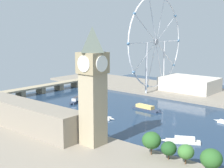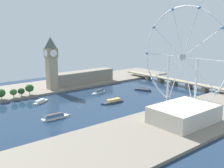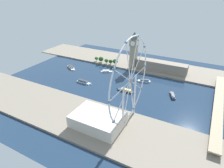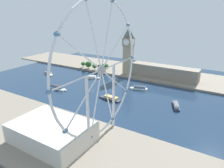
{
  "view_description": "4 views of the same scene",
  "coord_description": "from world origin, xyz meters",
  "px_view_note": "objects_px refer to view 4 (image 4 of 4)",
  "views": [
    {
      "loc": [
        -240.37,
        -135.09,
        81.27
      ],
      "look_at": [
        20.73,
        88.18,
        20.33
      ],
      "focal_mm": 51.4,
      "sensor_mm": 36.0,
      "label": 1
    },
    {
      "loc": [
        275.8,
        -170.67,
        98.3
      ],
      "look_at": [
        -23.18,
        71.47,
        13.93
      ],
      "focal_mm": 42.96,
      "sensor_mm": 36.0,
      "label": 2
    },
    {
      "loc": [
        292.88,
        160.58,
        170.33
      ],
      "look_at": [
        22.58,
        15.87,
        11.67
      ],
      "focal_mm": 30.9,
      "sensor_mm": 36.0,
      "label": 3
    },
    {
      "loc": [
        226.89,
        171.47,
        109.41
      ],
      "look_at": [
        12.21,
        40.03,
        20.0
      ],
      "focal_mm": 33.73,
      "sensor_mm": 36.0,
      "label": 4
    }
  ],
  "objects_px": {
    "tour_boat_0": "(176,105)",
    "tour_boat_4": "(49,73)",
    "clock_tower": "(128,50)",
    "ferris_wheel": "(101,71)",
    "tour_boat_2": "(110,98)",
    "tour_boat_1": "(57,87)",
    "riverside_hall": "(52,132)",
    "parliament_block": "(164,72)",
    "tour_boat_5": "(92,77)",
    "tour_boat_3": "(139,88)"
  },
  "relations": [
    {
      "from": "clock_tower",
      "to": "tour_boat_5",
      "type": "distance_m",
      "value": 76.74
    },
    {
      "from": "tour_boat_2",
      "to": "tour_boat_3",
      "type": "height_order",
      "value": "tour_boat_3"
    },
    {
      "from": "tour_boat_2",
      "to": "tour_boat_0",
      "type": "bearing_deg",
      "value": -160.81
    },
    {
      "from": "parliament_block",
      "to": "tour_boat_2",
      "type": "xyz_separation_m",
      "value": [
        116.21,
        -31.37,
        -11.01
      ]
    },
    {
      "from": "tour_boat_4",
      "to": "tour_boat_5",
      "type": "xyz_separation_m",
      "value": [
        -19.93,
        81.85,
        -0.53
      ]
    },
    {
      "from": "tour_boat_4",
      "to": "clock_tower",
      "type": "bearing_deg",
      "value": 60.62
    },
    {
      "from": "tour_boat_5",
      "to": "ferris_wheel",
      "type": "bearing_deg",
      "value": -79.08
    },
    {
      "from": "riverside_hall",
      "to": "tour_boat_2",
      "type": "xyz_separation_m",
      "value": [
        -105.36,
        -7.24,
        -9.26
      ]
    },
    {
      "from": "tour_boat_0",
      "to": "tour_boat_2",
      "type": "height_order",
      "value": "tour_boat_0"
    },
    {
      "from": "ferris_wheel",
      "to": "tour_boat_0",
      "type": "relative_size",
      "value": 4.21
    },
    {
      "from": "tour_boat_0",
      "to": "tour_boat_4",
      "type": "relative_size",
      "value": 0.84
    },
    {
      "from": "tour_boat_0",
      "to": "tour_boat_1",
      "type": "relative_size",
      "value": 0.79
    },
    {
      "from": "riverside_hall",
      "to": "tour_boat_2",
      "type": "relative_size",
      "value": 1.88
    },
    {
      "from": "parliament_block",
      "to": "tour_boat_0",
      "type": "relative_size",
      "value": 3.92
    },
    {
      "from": "tour_boat_2",
      "to": "tour_boat_5",
      "type": "bearing_deg",
      "value": -35.83
    },
    {
      "from": "parliament_block",
      "to": "tour_boat_3",
      "type": "relative_size",
      "value": 3.84
    },
    {
      "from": "tour_boat_3",
      "to": "tour_boat_2",
      "type": "bearing_deg",
      "value": 56.01
    },
    {
      "from": "tour_boat_3",
      "to": "tour_boat_4",
      "type": "height_order",
      "value": "tour_boat_4"
    },
    {
      "from": "clock_tower",
      "to": "tour_boat_0",
      "type": "xyz_separation_m",
      "value": [
        85.58,
        108.57,
        -41.82
      ]
    },
    {
      "from": "clock_tower",
      "to": "riverside_hall",
      "type": "xyz_separation_m",
      "value": [
        213.01,
        38.23,
        -32.84
      ]
    },
    {
      "from": "riverside_hall",
      "to": "ferris_wheel",
      "type": "bearing_deg",
      "value": 132.45
    },
    {
      "from": "ferris_wheel",
      "to": "tour_boat_0",
      "type": "distance_m",
      "value": 121.64
    },
    {
      "from": "riverside_hall",
      "to": "tour_boat_5",
      "type": "relative_size",
      "value": 2.45
    },
    {
      "from": "parliament_block",
      "to": "tour_boat_1",
      "type": "relative_size",
      "value": 3.09
    },
    {
      "from": "riverside_hall",
      "to": "tour_boat_0",
      "type": "bearing_deg",
      "value": 151.1
    },
    {
      "from": "clock_tower",
      "to": "tour_boat_1",
      "type": "bearing_deg",
      "value": -25.74
    },
    {
      "from": "ferris_wheel",
      "to": "tour_boat_3",
      "type": "xyz_separation_m",
      "value": [
        -128.8,
        -23.28,
        -60.54
      ]
    },
    {
      "from": "tour_boat_0",
      "to": "riverside_hall",
      "type": "bearing_deg",
      "value": 127.17
    },
    {
      "from": "tour_boat_1",
      "to": "tour_boat_5",
      "type": "height_order",
      "value": "tour_boat_1"
    },
    {
      "from": "riverside_hall",
      "to": "tour_boat_2",
      "type": "bearing_deg",
      "value": -176.07
    },
    {
      "from": "riverside_hall",
      "to": "tour_boat_4",
      "type": "distance_m",
      "value": 216.95
    },
    {
      "from": "ferris_wheel",
      "to": "tour_boat_2",
      "type": "distance_m",
      "value": 104.97
    },
    {
      "from": "tour_boat_3",
      "to": "tour_boat_5",
      "type": "distance_m",
      "value": 88.55
    },
    {
      "from": "tour_boat_0",
      "to": "tour_boat_3",
      "type": "distance_m",
      "value": 68.9
    },
    {
      "from": "tour_boat_3",
      "to": "tour_boat_1",
      "type": "bearing_deg",
      "value": 13.19
    },
    {
      "from": "tour_boat_0",
      "to": "tour_boat_1",
      "type": "xyz_separation_m",
      "value": [
        29.73,
        -164.17,
        -0.06
      ]
    },
    {
      "from": "tour_boat_0",
      "to": "tour_boat_5",
      "type": "distance_m",
      "value": 154.59
    },
    {
      "from": "parliament_block",
      "to": "tour_boat_3",
      "type": "distance_m",
      "value": 66.44
    },
    {
      "from": "tour_boat_2",
      "to": "ferris_wheel",
      "type": "bearing_deg",
      "value": 120.43
    },
    {
      "from": "parliament_block",
      "to": "tour_boat_4",
      "type": "relative_size",
      "value": 3.29
    },
    {
      "from": "parliament_block",
      "to": "clock_tower",
      "type": "bearing_deg",
      "value": -82.18
    },
    {
      "from": "clock_tower",
      "to": "riverside_hall",
      "type": "bearing_deg",
      "value": 10.17
    },
    {
      "from": "tour_boat_0",
      "to": "tour_boat_2",
      "type": "distance_m",
      "value": 80.66
    },
    {
      "from": "ferris_wheel",
      "to": "tour_boat_0",
      "type": "xyz_separation_m",
      "value": [
        -98.32,
        38.51,
        -60.38
      ]
    },
    {
      "from": "tour_boat_0",
      "to": "tour_boat_1",
      "type": "distance_m",
      "value": 166.84
    },
    {
      "from": "tour_boat_1",
      "to": "ferris_wheel",
      "type": "bearing_deg",
      "value": -26.9
    },
    {
      "from": "tour_boat_1",
      "to": "clock_tower",
      "type": "bearing_deg",
      "value": 65.98
    },
    {
      "from": "ferris_wheel",
      "to": "tour_boat_0",
      "type": "height_order",
      "value": "ferris_wheel"
    },
    {
      "from": "parliament_block",
      "to": "ferris_wheel",
      "type": "distance_m",
      "value": 198.91
    },
    {
      "from": "clock_tower",
      "to": "tour_boat_5",
      "type": "xyz_separation_m",
      "value": [
        48.64,
        -41.54,
        -42.39
      ]
    }
  ]
}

